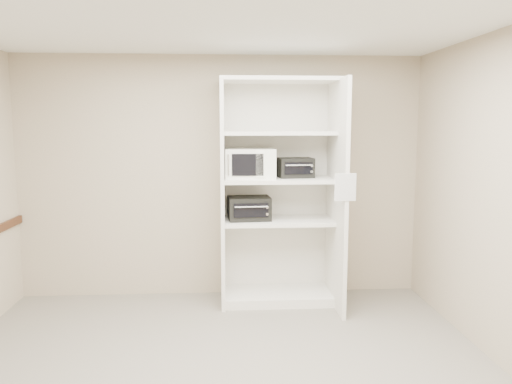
{
  "coord_description": "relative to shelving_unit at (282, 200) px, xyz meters",
  "views": [
    {
      "loc": [
        0.05,
        -3.61,
        1.94
      ],
      "look_at": [
        0.36,
        1.4,
        1.26
      ],
      "focal_mm": 35.0,
      "sensor_mm": 36.0,
      "label": 1
    }
  ],
  "objects": [
    {
      "name": "floor",
      "position": [
        -0.67,
        -1.7,
        -1.13
      ],
      "size": [
        4.5,
        4.0,
        0.01
      ],
      "primitive_type": "cube",
      "color": "slate",
      "rests_on": "ground"
    },
    {
      "name": "ceiling",
      "position": [
        -0.67,
        -1.7,
        1.57
      ],
      "size": [
        4.5,
        4.0,
        0.01
      ],
      "primitive_type": "cube",
      "color": "white"
    },
    {
      "name": "wall_back",
      "position": [
        -0.67,
        0.3,
        0.22
      ],
      "size": [
        4.5,
        0.02,
        2.7
      ],
      "primitive_type": "cube",
      "color": "tan",
      "rests_on": "ground"
    },
    {
      "name": "wall_front",
      "position": [
        -0.67,
        -3.7,
        0.22
      ],
      "size": [
        4.5,
        0.02,
        2.7
      ],
      "primitive_type": "cube",
      "color": "tan",
      "rests_on": "ground"
    },
    {
      "name": "shelving_unit",
      "position": [
        0.0,
        0.0,
        0.0
      ],
      "size": [
        1.24,
        0.92,
        2.42
      ],
      "color": "silver",
      "rests_on": "floor"
    },
    {
      "name": "microwave",
      "position": [
        -0.35,
        0.01,
        0.4
      ],
      "size": [
        0.54,
        0.42,
        0.32
      ],
      "primitive_type": "cube",
      "rotation": [
        0.0,
        0.0,
        -0.03
      ],
      "color": "white",
      "rests_on": "shelving_unit"
    },
    {
      "name": "toaster_oven_upper",
      "position": [
        0.14,
        0.04,
        0.34
      ],
      "size": [
        0.4,
        0.32,
        0.21
      ],
      "primitive_type": "cube",
      "rotation": [
        0.0,
        0.0,
        0.11
      ],
      "color": "black",
      "rests_on": "shelving_unit"
    },
    {
      "name": "toaster_oven_lower",
      "position": [
        -0.36,
        -0.01,
        -0.09
      ],
      "size": [
        0.47,
        0.37,
        0.25
      ],
      "primitive_type": "cube",
      "rotation": [
        0.0,
        0.0,
        0.07
      ],
      "color": "black",
      "rests_on": "shelving_unit"
    },
    {
      "name": "paper_sign",
      "position": [
        0.53,
        -0.63,
        0.21
      ],
      "size": [
        0.21,
        0.02,
        0.26
      ],
      "primitive_type": "cube",
      "rotation": [
        0.0,
        0.0,
        0.06
      ],
      "color": "white",
      "rests_on": "shelving_unit"
    }
  ]
}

